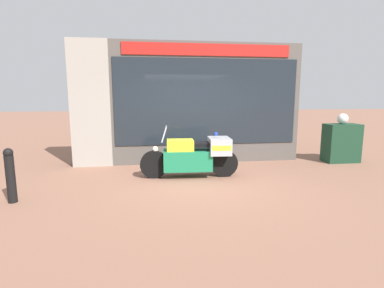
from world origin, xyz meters
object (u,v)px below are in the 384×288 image
object	(u,v)px
paramedic_motorcycle	(195,155)
white_helmet	(343,119)
street_bollard	(10,175)
utility_cabinet	(341,143)

from	to	relation	value
paramedic_motorcycle	white_helmet	size ratio (longest dim) A/B	7.66
white_helmet	street_bollard	world-z (taller)	white_helmet
utility_cabinet	white_helmet	world-z (taller)	white_helmet
paramedic_motorcycle	white_helmet	xyz separation A→B (m)	(4.44, 1.04, 0.71)
white_helmet	street_bollard	bearing A→B (deg)	-164.23
utility_cabinet	street_bollard	size ratio (longest dim) A/B	1.10
utility_cabinet	white_helmet	distance (m)	0.70
white_helmet	street_bollard	size ratio (longest dim) A/B	0.30
utility_cabinet	white_helmet	size ratio (longest dim) A/B	3.66
paramedic_motorcycle	utility_cabinet	distance (m)	4.55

